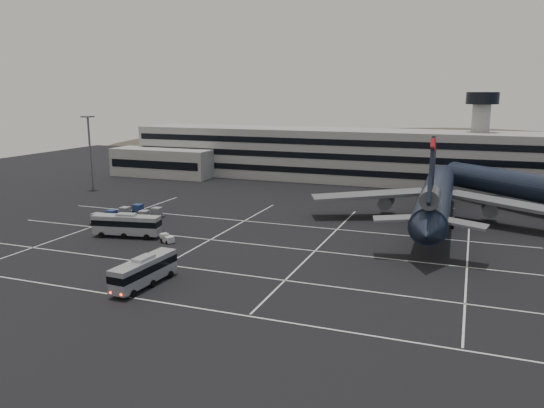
# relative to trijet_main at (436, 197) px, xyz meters

# --- Properties ---
(ground) EXTENTS (260.00, 260.00, 0.00)m
(ground) POSITION_rel_trijet_main_xyz_m (-27.94, -27.39, -5.25)
(ground) COLOR black
(ground) RESTS_ON ground
(lane_markings) EXTENTS (90.00, 55.62, 0.01)m
(lane_markings) POSITION_rel_trijet_main_xyz_m (-26.99, -26.67, -5.24)
(lane_markings) COLOR silver
(lane_markings) RESTS_ON ground
(terminal) EXTENTS (125.00, 26.00, 24.00)m
(terminal) POSITION_rel_trijet_main_xyz_m (-30.89, 43.75, 1.68)
(terminal) COLOR gray
(terminal) RESTS_ON ground
(hills) EXTENTS (352.00, 180.00, 44.00)m
(hills) POSITION_rel_trijet_main_xyz_m (-9.95, 142.61, -17.32)
(hills) COLOR #38332B
(hills) RESTS_ON ground
(lightpole_left) EXTENTS (2.40, 2.40, 18.28)m
(lightpole_left) POSITION_rel_trijet_main_xyz_m (-82.94, 7.61, 6.57)
(lightpole_left) COLOR slate
(lightpole_left) RESTS_ON ground
(trijet_main) EXTENTS (47.45, 57.55, 18.08)m
(trijet_main) POSITION_rel_trijet_main_xyz_m (0.00, 0.00, 0.00)
(trijet_main) COLOR black
(trijet_main) RESTS_ON ground
(bus_near) EXTENTS (3.29, 10.99, 3.83)m
(bus_near) POSITION_rel_trijet_main_xyz_m (-31.82, -45.45, -3.16)
(bus_near) COLOR #999CA1
(bus_near) RESTS_ON ground
(bus_far) EXTENTS (11.76, 4.69, 4.05)m
(bus_far) POSITION_rel_trijet_main_xyz_m (-47.81, -26.84, -3.03)
(bus_far) COLOR #999CA1
(bus_far) RESTS_ON ground
(tug_a) EXTENTS (1.98, 2.50, 1.42)m
(tug_a) POSITION_rel_trijet_main_xyz_m (-57.67, -22.21, -4.62)
(tug_a) COLOR #BBBCB7
(tug_a) RESTS_ON ground
(tug_b) EXTENTS (2.77, 2.43, 1.53)m
(tug_b) POSITION_rel_trijet_main_xyz_m (-39.59, -27.39, -4.57)
(tug_b) COLOR #BBBCB7
(tug_b) RESTS_ON ground
(uld_cluster) EXTENTS (10.19, 13.59, 2.01)m
(uld_cluster) POSITION_rel_trijet_main_xyz_m (-54.71, -17.03, -4.27)
(uld_cluster) COLOR #2D2D30
(uld_cluster) RESTS_ON ground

